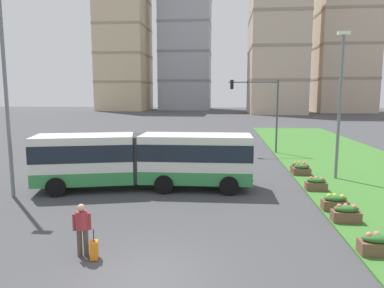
# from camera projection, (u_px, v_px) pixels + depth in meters

# --- Properties ---
(ground_plane) EXTENTS (260.00, 260.00, 0.00)m
(ground_plane) POSITION_uv_depth(u_px,v_px,m) (144.00, 278.00, 10.07)
(ground_plane) COLOR #424244
(articulated_bus) EXTENTS (12.01, 4.06, 3.00)m
(articulated_bus) POSITION_uv_depth(u_px,v_px,m) (145.00, 159.00, 19.36)
(articulated_bus) COLOR silver
(articulated_bus) RESTS_ON ground
(car_white_van) EXTENTS (4.52, 2.28, 1.58)m
(car_white_van) POSITION_uv_depth(u_px,v_px,m) (135.00, 143.00, 32.53)
(car_white_van) COLOR silver
(car_white_van) RESTS_ON ground
(pedestrian_crossing) EXTENTS (0.56, 0.36, 1.74)m
(pedestrian_crossing) POSITION_uv_depth(u_px,v_px,m) (82.00, 226.00, 11.30)
(pedestrian_crossing) COLOR #4C4238
(pedestrian_crossing) RESTS_ON ground
(rolling_suitcase) EXTENTS (0.33, 0.41, 0.97)m
(rolling_suitcase) POSITION_uv_depth(u_px,v_px,m) (94.00, 250.00, 11.16)
(rolling_suitcase) COLOR orange
(rolling_suitcase) RESTS_ON ground
(flower_planter_0) EXTENTS (1.10, 0.56, 0.74)m
(flower_planter_0) POSITION_uv_depth(u_px,v_px,m) (377.00, 244.00, 11.32)
(flower_planter_0) COLOR brown
(flower_planter_0) RESTS_ON grass_median
(flower_planter_1) EXTENTS (1.10, 0.56, 0.74)m
(flower_planter_1) POSITION_uv_depth(u_px,v_px,m) (346.00, 213.00, 14.24)
(flower_planter_1) COLOR brown
(flower_planter_1) RESTS_ON grass_median
(flower_planter_2) EXTENTS (1.10, 0.56, 0.74)m
(flower_planter_2) POSITION_uv_depth(u_px,v_px,m) (335.00, 202.00, 15.67)
(flower_planter_2) COLOR brown
(flower_planter_2) RESTS_ON grass_median
(flower_planter_3) EXTENTS (1.10, 0.56, 0.74)m
(flower_planter_3) POSITION_uv_depth(u_px,v_px,m) (316.00, 184.00, 18.92)
(flower_planter_3) COLOR brown
(flower_planter_3) RESTS_ON grass_median
(flower_planter_4) EXTENTS (1.10, 0.56, 0.74)m
(flower_planter_4) POSITION_uv_depth(u_px,v_px,m) (299.00, 167.00, 23.15)
(flower_planter_4) COLOR brown
(flower_planter_4) RESTS_ON grass_median
(flower_planter_5) EXTENTS (1.10, 0.56, 0.74)m
(flower_planter_5) POSITION_uv_depth(u_px,v_px,m) (302.00, 170.00, 22.50)
(flower_planter_5) COLOR brown
(flower_planter_5) RESTS_ON grass_median
(traffic_light_far_right) EXTENTS (4.33, 0.28, 6.42)m
(traffic_light_far_right) POSITION_uv_depth(u_px,v_px,m) (261.00, 103.00, 30.64)
(traffic_light_far_right) COLOR #474C51
(traffic_light_far_right) RESTS_ON ground
(streetlight_left) EXTENTS (0.70, 0.28, 9.89)m
(streetlight_left) POSITION_uv_depth(u_px,v_px,m) (6.00, 90.00, 17.30)
(streetlight_left) COLOR slate
(streetlight_left) RESTS_ON ground
(streetlight_median) EXTENTS (0.70, 0.28, 8.82)m
(streetlight_median) POSITION_uv_depth(u_px,v_px,m) (340.00, 100.00, 21.02)
(streetlight_median) COLOR slate
(streetlight_median) RESTS_ON ground
(apartment_tower_west) EXTENTS (14.80, 18.00, 51.06)m
(apartment_tower_west) POSITION_uv_depth(u_px,v_px,m) (124.00, 29.00, 111.61)
(apartment_tower_west) COLOR beige
(apartment_tower_west) RESTS_ON ground
(apartment_tower_westcentre) EXTENTS (16.51, 16.65, 45.55)m
(apartment_tower_westcentre) POSITION_uv_depth(u_px,v_px,m) (186.00, 41.00, 117.14)
(apartment_tower_westcentre) COLOR #9EA3AD
(apartment_tower_westcentre) RESTS_ON ground
(apartment_tower_centre) EXTENTS (14.25, 19.18, 41.46)m
(apartment_tower_centre) POSITION_uv_depth(u_px,v_px,m) (277.00, 35.00, 93.70)
(apartment_tower_centre) COLOR #C6B299
(apartment_tower_centre) RESTS_ON ground
(apartment_tower_eastcentre) EXTENTS (15.40, 17.02, 45.24)m
(apartment_tower_eastcentre) POSITION_uv_depth(u_px,v_px,m) (344.00, 32.00, 99.67)
(apartment_tower_eastcentre) COLOR #C6B299
(apartment_tower_eastcentre) RESTS_ON ground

